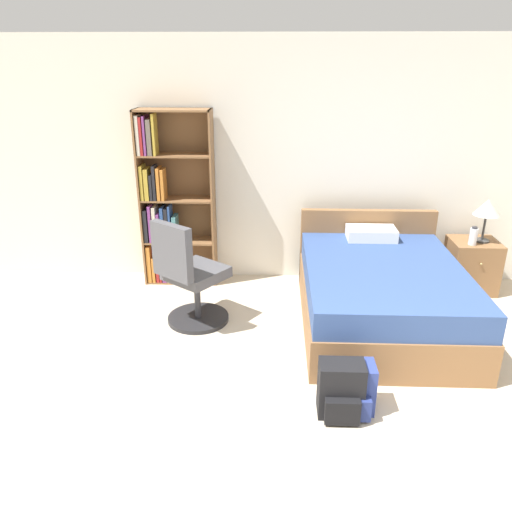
{
  "coord_description": "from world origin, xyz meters",
  "views": [
    {
      "loc": [
        -0.58,
        -2.13,
        2.36
      ],
      "look_at": [
        -0.74,
        1.98,
        0.72
      ],
      "focal_mm": 35.0,
      "sensor_mm": 36.0,
      "label": 1
    }
  ],
  "objects": [
    {
      "name": "water_bottle",
      "position": [
        1.47,
        2.8,
        0.65
      ],
      "size": [
        0.08,
        0.08,
        0.19
      ],
      "color": "silver",
      "rests_on": "nightstand"
    },
    {
      "name": "bed",
      "position": [
        0.42,
        2.14,
        0.31
      ],
      "size": [
        1.43,
        1.93,
        0.86
      ],
      "color": "brown",
      "rests_on": "ground_plane"
    },
    {
      "name": "bookshelf",
      "position": [
        -1.74,
        3.03,
        0.88
      ],
      "size": [
        0.79,
        0.3,
        1.89
      ],
      "color": "brown",
      "rests_on": "ground_plane"
    },
    {
      "name": "office_chair",
      "position": [
        -1.36,
        2.03,
        0.47
      ],
      "size": [
        0.7,
        0.72,
        1.04
      ],
      "color": "#232326",
      "rests_on": "ground_plane"
    },
    {
      "name": "wall_back",
      "position": [
        0.0,
        3.23,
        1.3
      ],
      "size": [
        9.0,
        0.06,
        2.6
      ],
      "color": "silver",
      "rests_on": "ground_plane"
    },
    {
      "name": "backpack_black",
      "position": [
        -0.1,
        0.78,
        0.19
      ],
      "size": [
        0.32,
        0.27,
        0.41
      ],
      "color": "black",
      "rests_on": "ground_plane"
    },
    {
      "name": "backpack_blue",
      "position": [
        -0.02,
        0.83,
        0.18
      ],
      "size": [
        0.33,
        0.28,
        0.37
      ],
      "color": "navy",
      "rests_on": "ground_plane"
    },
    {
      "name": "table_lamp",
      "position": [
        1.6,
        2.9,
        0.92
      ],
      "size": [
        0.27,
        0.27,
        0.46
      ],
      "color": "#333333",
      "rests_on": "nightstand"
    },
    {
      "name": "ground_plane",
      "position": [
        0.0,
        0.0,
        0.0
      ],
      "size": [
        14.0,
        14.0,
        0.0
      ],
      "primitive_type": "plane",
      "color": "beige"
    },
    {
      "name": "nightstand",
      "position": [
        1.54,
        2.91,
        0.28
      ],
      "size": [
        0.49,
        0.46,
        0.56
      ],
      "color": "brown",
      "rests_on": "ground_plane"
    }
  ]
}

